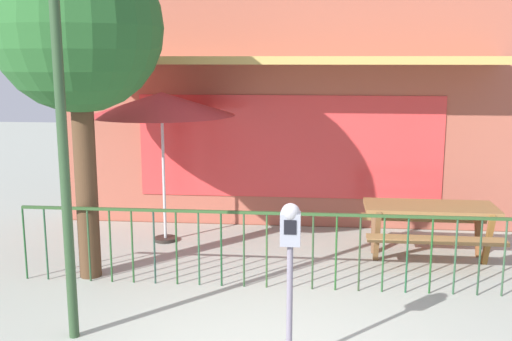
# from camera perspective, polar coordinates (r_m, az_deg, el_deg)

# --- Properties ---
(pub_storefront) EXTENTS (7.70, 1.50, 5.03)m
(pub_storefront) POSITION_cam_1_polar(r_m,az_deg,el_deg) (9.99, 3.28, 9.05)
(pub_storefront) COLOR brown
(pub_storefront) RESTS_ON ground
(patio_fence_front) EXTENTS (6.49, 0.04, 0.97)m
(patio_fence_front) POSITION_cam_1_polar(r_m,az_deg,el_deg) (7.29, 2.14, -6.32)
(patio_fence_front) COLOR #2A4B24
(patio_fence_front) RESTS_ON ground
(picnic_table_left) EXTENTS (1.82, 1.39, 0.79)m
(picnic_table_left) POSITION_cam_1_polar(r_m,az_deg,el_deg) (8.71, 16.25, -4.25)
(picnic_table_left) COLOR brown
(picnic_table_left) RESTS_ON ground
(patio_umbrella) EXTENTS (2.19, 2.19, 2.30)m
(patio_umbrella) POSITION_cam_1_polar(r_m,az_deg,el_deg) (9.05, -9.01, 6.25)
(patio_umbrella) COLOR black
(patio_umbrella) RESTS_ON ground
(parking_meter_near) EXTENTS (0.18, 0.17, 1.54)m
(parking_meter_near) POSITION_cam_1_polar(r_m,az_deg,el_deg) (5.35, 3.29, -6.79)
(parking_meter_near) COLOR slate
(parking_meter_near) RESTS_ON ground
(street_tree) EXTENTS (2.07, 2.07, 4.19)m
(street_tree) POSITION_cam_1_polar(r_m,az_deg,el_deg) (7.70, -16.66, 12.68)
(street_tree) COLOR #4A321F
(street_tree) RESTS_ON ground
(street_lamp) EXTENTS (0.28, 0.28, 3.88)m
(street_lamp) POSITION_cam_1_polar(r_m,az_deg,el_deg) (5.96, -18.28, 7.72)
(street_lamp) COLOR #294327
(street_lamp) RESTS_ON ground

